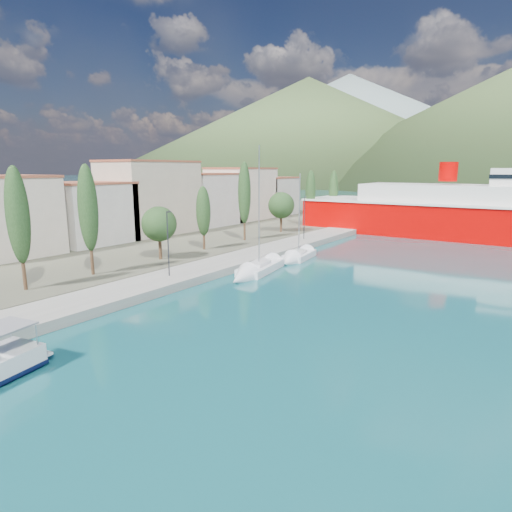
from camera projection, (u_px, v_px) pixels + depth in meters
The scene contains 9 objects.
ground at pixel (467, 207), 121.97m from camera, with size 1400.00×1400.00×0.00m, color #15535A.
quay at pixel (251, 256), 51.21m from camera, with size 5.00×88.00×0.80m, color gray.
land_strip at pixel (118, 225), 80.48m from camera, with size 70.00×148.00×0.70m, color #565644.
town_buildings at pixel (177, 200), 71.80m from camera, with size 9.20×69.20×11.30m.
tree_row at pixel (235, 205), 58.31m from camera, with size 4.19×62.58×10.98m.
lamp_posts at pixel (181, 239), 41.11m from camera, with size 0.15×48.39×6.06m.
sailboat_near at pixel (251, 273), 43.31m from camera, with size 4.11×10.02×14.01m.
sailboat_mid at pixel (294, 259), 50.35m from camera, with size 3.40×7.83×11.13m.
ferry at pixel (507, 216), 64.59m from camera, with size 62.78×14.66×12.41m.
Camera 1 is at (20.04, -14.92, 10.66)m, focal length 30.00 mm.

